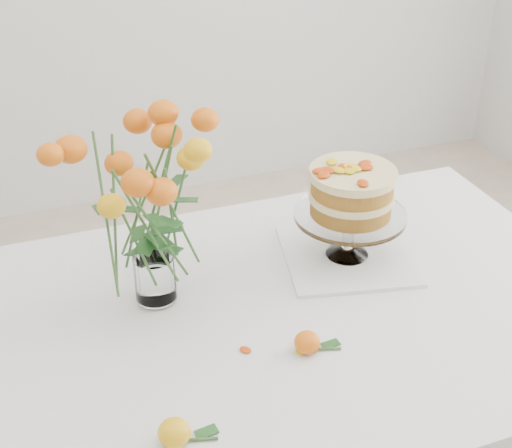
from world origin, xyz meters
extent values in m
cube|color=tan|center=(0.00, 0.00, 0.73)|extent=(1.40, 0.90, 0.04)
cylinder|color=tan|center=(-0.62, 0.37, 0.35)|extent=(0.06, 0.06, 0.71)
cylinder|color=tan|center=(0.62, 0.37, 0.35)|extent=(0.06, 0.06, 0.71)
cube|color=silver|center=(0.00, 0.00, 0.75)|extent=(1.42, 0.92, 0.01)
cube|color=silver|center=(0.00, 0.46, 0.65)|extent=(1.42, 0.01, 0.20)
cube|color=white|center=(0.21, 0.13, 0.76)|extent=(0.34, 0.34, 0.01)
cylinder|color=white|center=(0.21, 0.13, 0.83)|extent=(0.03, 0.03, 0.08)
cylinder|color=white|center=(0.21, 0.13, 0.87)|extent=(0.26, 0.26, 0.01)
cylinder|color=#AC6C26|center=(0.21, 0.13, 0.90)|extent=(0.22, 0.22, 0.04)
cylinder|color=#FFF3A4|center=(0.21, 0.13, 0.92)|extent=(0.23, 0.23, 0.02)
cylinder|color=#AC6C26|center=(0.21, 0.13, 0.95)|extent=(0.22, 0.22, 0.04)
cylinder|color=#FFF3A4|center=(0.21, 0.13, 0.98)|extent=(0.24, 0.24, 0.02)
cylinder|color=white|center=(-0.24, 0.12, 0.76)|extent=(0.07, 0.07, 0.01)
cylinder|color=white|center=(-0.24, 0.12, 0.82)|extent=(0.09, 0.09, 0.10)
ellipsoid|color=#FF9D16|center=(-0.31, -0.28, 0.78)|extent=(0.06, 0.06, 0.05)
cylinder|color=#356026|center=(-0.27, -0.29, 0.76)|extent=(0.07, 0.02, 0.01)
ellipsoid|color=orange|center=(-0.01, -0.14, 0.78)|extent=(0.05, 0.05, 0.04)
cylinder|color=#356026|center=(0.03, -0.15, 0.76)|extent=(0.06, 0.02, 0.01)
ellipsoid|color=yellow|center=(-0.12, -0.10, 0.76)|extent=(0.03, 0.02, 0.00)
ellipsoid|color=yellow|center=(-0.02, -0.14, 0.76)|extent=(0.03, 0.02, 0.00)
camera|label=1|loc=(-0.47, -1.11, 1.68)|focal=50.00mm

